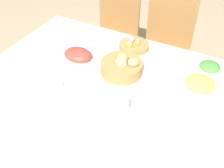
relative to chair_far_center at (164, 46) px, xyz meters
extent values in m
plane|color=tan|center=(-0.01, -0.89, -0.52)|extent=(12.00, 12.00, 0.00)
cube|color=silver|center=(-0.01, -0.89, -0.14)|extent=(1.76, 1.09, 0.76)
cylinder|color=olive|center=(-0.17, -0.29, -0.29)|extent=(0.03, 0.03, 0.46)
cylinder|color=olive|center=(0.21, -0.26, -0.29)|extent=(0.03, 0.03, 0.46)
cylinder|color=olive|center=(-0.20, 0.10, -0.29)|extent=(0.03, 0.03, 0.46)
cylinder|color=olive|center=(0.19, 0.13, -0.29)|extent=(0.03, 0.03, 0.46)
cube|color=olive|center=(0.01, -0.08, -0.05)|extent=(0.45, 0.45, 0.02)
cube|color=olive|center=(-0.01, 0.12, 0.20)|extent=(0.42, 0.05, 0.48)
cylinder|color=olive|center=(-0.72, -0.27, -0.29)|extent=(0.03, 0.03, 0.46)
cylinder|color=olive|center=(-0.33, -0.28, -0.29)|extent=(0.03, 0.03, 0.46)
cylinder|color=olive|center=(-0.71, 0.12, -0.29)|extent=(0.03, 0.03, 0.46)
cylinder|color=olive|center=(-0.32, 0.11, -0.29)|extent=(0.03, 0.03, 0.46)
cube|color=olive|center=(-0.52, -0.08, -0.05)|extent=(0.43, 0.43, 0.02)
cube|color=olive|center=(-0.51, 0.12, 0.20)|extent=(0.42, 0.03, 0.48)
cylinder|color=#9E7542|center=(-0.04, -0.79, 0.28)|extent=(0.27, 0.27, 0.08)
ellipsoid|color=tan|center=(0.03, -0.78, 0.34)|extent=(0.09, 0.09, 0.05)
ellipsoid|color=tan|center=(-0.05, -0.80, 0.33)|extent=(0.09, 0.09, 0.05)
ellipsoid|color=tan|center=(-0.04, -0.79, 0.33)|extent=(0.09, 0.09, 0.05)
ellipsoid|color=tan|center=(-0.05, -0.77, 0.34)|extent=(0.07, 0.07, 0.06)
ellipsoid|color=tan|center=(-0.05, -0.79, 0.34)|extent=(0.09, 0.10, 0.05)
ellipsoid|color=tan|center=(-0.03, -0.80, 0.34)|extent=(0.09, 0.10, 0.05)
ellipsoid|color=tan|center=(-0.03, -0.81, 0.33)|extent=(0.08, 0.07, 0.04)
cylinder|color=#9E7542|center=(-0.09, -0.49, 0.26)|extent=(0.22, 0.22, 0.03)
ellipsoid|color=pink|center=(-0.11, -0.48, 0.30)|extent=(0.04, 0.04, 0.05)
ellipsoid|color=#F4D151|center=(-0.11, -0.54, 0.30)|extent=(0.04, 0.04, 0.05)
ellipsoid|color=#B27AD1|center=(-0.13, -0.47, 0.30)|extent=(0.04, 0.04, 0.05)
ellipsoid|color=#F29E4C|center=(-0.07, -0.49, 0.30)|extent=(0.04, 0.04, 0.05)
ellipsoid|color=#60B2E0|center=(-0.14, -0.46, 0.30)|extent=(0.04, 0.04, 0.05)
ellipsoid|color=white|center=(-0.37, -0.80, 0.25)|extent=(0.31, 0.22, 0.01)
ellipsoid|color=brown|center=(-0.37, -0.80, 0.28)|extent=(0.20, 0.15, 0.08)
cylinder|color=silver|center=(0.45, -0.77, 0.28)|extent=(0.20, 0.20, 0.07)
ellipsoid|color=#F4DB4C|center=(0.45, -0.77, 0.32)|extent=(0.17, 0.17, 0.06)
cylinder|color=white|center=(0.46, -0.57, 0.28)|extent=(0.15, 0.15, 0.07)
ellipsoid|color=#478438|center=(0.46, -0.57, 0.32)|extent=(0.13, 0.13, 0.05)
cylinder|color=white|center=(-0.10, -1.26, 0.25)|extent=(0.23, 0.23, 0.01)
cube|color=silver|center=(-0.24, -1.26, 0.25)|extent=(0.01, 0.19, 0.00)
cube|color=silver|center=(0.04, -1.26, 0.25)|extent=(0.01, 0.19, 0.00)
cube|color=silver|center=(0.07, -1.26, 0.25)|extent=(0.01, 0.19, 0.00)
cylinder|color=silver|center=(0.12, -1.11, 0.28)|extent=(0.07, 0.07, 0.08)
cube|color=white|center=(-0.36, -1.13, 0.26)|extent=(0.13, 0.08, 0.03)
camera|label=1|loc=(0.57, -2.09, 1.38)|focal=45.00mm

